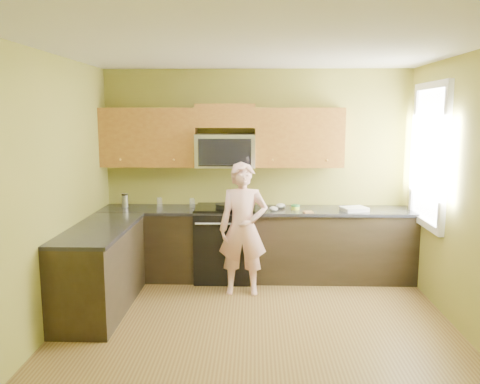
{
  "coord_description": "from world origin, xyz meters",
  "views": [
    {
      "loc": [
        -0.03,
        -4.47,
        2.11
      ],
      "look_at": [
        -0.2,
        1.3,
        1.2
      ],
      "focal_mm": 36.65,
      "sensor_mm": 36.0,
      "label": 1
    }
  ],
  "objects_px": {
    "microwave": "(226,167)",
    "stove": "(225,243)",
    "woman": "(243,229)",
    "butter_tub": "(295,210)",
    "travel_mug": "(125,207)",
    "frying_pan": "(225,208)"
  },
  "relations": [
    {
      "from": "microwave",
      "to": "butter_tub",
      "type": "distance_m",
      "value": 1.05
    },
    {
      "from": "stove",
      "to": "butter_tub",
      "type": "distance_m",
      "value": 1.0
    },
    {
      "from": "microwave",
      "to": "stove",
      "type": "bearing_deg",
      "value": -90.0
    },
    {
      "from": "woman",
      "to": "butter_tub",
      "type": "distance_m",
      "value": 0.83
    },
    {
      "from": "butter_tub",
      "to": "travel_mug",
      "type": "bearing_deg",
      "value": 177.12
    },
    {
      "from": "microwave",
      "to": "woman",
      "type": "height_order",
      "value": "microwave"
    },
    {
      "from": "butter_tub",
      "to": "travel_mug",
      "type": "xyz_separation_m",
      "value": [
        -2.21,
        0.11,
        0.0
      ]
    },
    {
      "from": "stove",
      "to": "frying_pan",
      "type": "bearing_deg",
      "value": -88.79
    },
    {
      "from": "stove",
      "to": "travel_mug",
      "type": "distance_m",
      "value": 1.39
    },
    {
      "from": "microwave",
      "to": "woman",
      "type": "xyz_separation_m",
      "value": [
        0.24,
        -0.65,
        -0.67
      ]
    },
    {
      "from": "woman",
      "to": "microwave",
      "type": "bearing_deg",
      "value": 110.62
    },
    {
      "from": "butter_tub",
      "to": "woman",
      "type": "bearing_deg",
      "value": -142.29
    },
    {
      "from": "stove",
      "to": "travel_mug",
      "type": "relative_size",
      "value": 5.35
    },
    {
      "from": "frying_pan",
      "to": "microwave",
      "type": "bearing_deg",
      "value": 73.01
    },
    {
      "from": "frying_pan",
      "to": "butter_tub",
      "type": "relative_size",
      "value": 3.83
    },
    {
      "from": "woman",
      "to": "frying_pan",
      "type": "height_order",
      "value": "woman"
    },
    {
      "from": "stove",
      "to": "woman",
      "type": "relative_size",
      "value": 0.61
    },
    {
      "from": "frying_pan",
      "to": "butter_tub",
      "type": "xyz_separation_m",
      "value": [
        0.89,
        0.06,
        -0.03
      ]
    },
    {
      "from": "microwave",
      "to": "frying_pan",
      "type": "distance_m",
      "value": 0.54
    },
    {
      "from": "microwave",
      "to": "travel_mug",
      "type": "distance_m",
      "value": 1.42
    },
    {
      "from": "stove",
      "to": "travel_mug",
      "type": "height_order",
      "value": "travel_mug"
    },
    {
      "from": "woman",
      "to": "travel_mug",
      "type": "distance_m",
      "value": 1.68
    }
  ]
}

